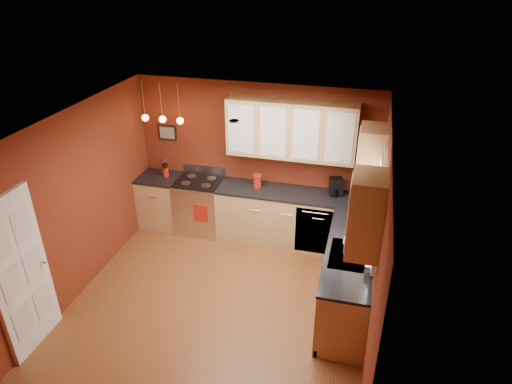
% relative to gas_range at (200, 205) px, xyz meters
% --- Properties ---
extents(floor, '(4.20, 4.20, 0.00)m').
position_rel_gas_range_xyz_m(floor, '(0.92, -1.80, -0.48)').
color(floor, brown).
rests_on(floor, ground).
extents(ceiling, '(4.00, 4.20, 0.02)m').
position_rel_gas_range_xyz_m(ceiling, '(0.92, -1.80, 2.12)').
color(ceiling, beige).
rests_on(ceiling, wall_back).
extents(wall_back, '(4.00, 0.02, 2.60)m').
position_rel_gas_range_xyz_m(wall_back, '(0.92, 0.30, 0.82)').
color(wall_back, maroon).
rests_on(wall_back, floor).
extents(wall_front, '(4.00, 0.02, 2.60)m').
position_rel_gas_range_xyz_m(wall_front, '(0.92, -3.90, 0.82)').
color(wall_front, maroon).
rests_on(wall_front, floor).
extents(wall_left, '(0.02, 4.20, 2.60)m').
position_rel_gas_range_xyz_m(wall_left, '(-1.08, -1.80, 0.82)').
color(wall_left, maroon).
rests_on(wall_left, floor).
extents(wall_right, '(0.02, 4.20, 2.60)m').
position_rel_gas_range_xyz_m(wall_right, '(2.92, -1.80, 0.82)').
color(wall_right, maroon).
rests_on(wall_right, floor).
extents(base_cabinets_back_left, '(0.70, 0.60, 0.90)m').
position_rel_gas_range_xyz_m(base_cabinets_back_left, '(-0.73, -0.00, -0.03)').
color(base_cabinets_back_left, tan).
rests_on(base_cabinets_back_left, floor).
extents(base_cabinets_back_right, '(2.54, 0.60, 0.90)m').
position_rel_gas_range_xyz_m(base_cabinets_back_right, '(1.65, -0.00, -0.03)').
color(base_cabinets_back_right, tan).
rests_on(base_cabinets_back_right, floor).
extents(base_cabinets_right, '(0.60, 2.10, 0.90)m').
position_rel_gas_range_xyz_m(base_cabinets_right, '(2.62, -1.35, -0.03)').
color(base_cabinets_right, tan).
rests_on(base_cabinets_right, floor).
extents(counter_back_left, '(0.70, 0.62, 0.04)m').
position_rel_gas_range_xyz_m(counter_back_left, '(-0.73, -0.00, 0.44)').
color(counter_back_left, black).
rests_on(counter_back_left, base_cabinets_back_left).
extents(counter_back_right, '(2.54, 0.62, 0.04)m').
position_rel_gas_range_xyz_m(counter_back_right, '(1.65, -0.00, 0.44)').
color(counter_back_right, black).
rests_on(counter_back_right, base_cabinets_back_right).
extents(counter_right, '(0.62, 2.10, 0.04)m').
position_rel_gas_range_xyz_m(counter_right, '(2.62, -1.35, 0.44)').
color(counter_right, black).
rests_on(counter_right, base_cabinets_right).
extents(gas_range, '(0.76, 0.64, 1.11)m').
position_rel_gas_range_xyz_m(gas_range, '(0.00, 0.00, 0.00)').
color(gas_range, silver).
rests_on(gas_range, floor).
extents(dishwasher_front, '(0.60, 0.02, 0.80)m').
position_rel_gas_range_xyz_m(dishwasher_front, '(2.02, -0.29, -0.03)').
color(dishwasher_front, silver).
rests_on(dishwasher_front, base_cabinets_back_right).
extents(sink, '(0.50, 0.70, 0.33)m').
position_rel_gas_range_xyz_m(sink, '(2.62, -1.50, 0.43)').
color(sink, gray).
rests_on(sink, counter_right).
extents(window, '(0.06, 1.02, 1.22)m').
position_rel_gas_range_xyz_m(window, '(2.89, -1.50, 1.21)').
color(window, white).
rests_on(window, wall_right).
extents(door_left_wall, '(0.12, 0.82, 2.05)m').
position_rel_gas_range_xyz_m(door_left_wall, '(-1.05, -3.00, 0.54)').
color(door_left_wall, white).
rests_on(door_left_wall, floor).
extents(upper_cabinets_back, '(2.00, 0.35, 0.90)m').
position_rel_gas_range_xyz_m(upper_cabinets_back, '(1.52, 0.12, 1.47)').
color(upper_cabinets_back, tan).
rests_on(upper_cabinets_back, wall_back).
extents(upper_cabinets_right, '(0.35, 1.95, 0.90)m').
position_rel_gas_range_xyz_m(upper_cabinets_right, '(2.75, -1.48, 1.47)').
color(upper_cabinets_right, tan).
rests_on(upper_cabinets_right, wall_right).
extents(wall_picture, '(0.32, 0.03, 0.26)m').
position_rel_gas_range_xyz_m(wall_picture, '(-0.63, 0.28, 1.17)').
color(wall_picture, black).
rests_on(wall_picture, wall_back).
extents(pendant_lights, '(0.71, 0.11, 0.66)m').
position_rel_gas_range_xyz_m(pendant_lights, '(-0.53, -0.05, 1.53)').
color(pendant_lights, gray).
rests_on(pendant_lights, ceiling).
extents(red_canister, '(0.15, 0.15, 0.22)m').
position_rel_gas_range_xyz_m(red_canister, '(1.01, 0.04, 0.57)').
color(red_canister, '#A21E11').
rests_on(red_canister, counter_back_right).
extents(red_vase, '(0.10, 0.10, 0.16)m').
position_rel_gas_range_xyz_m(red_vase, '(-0.61, 0.04, 0.54)').
color(red_vase, '#A21E11').
rests_on(red_vase, counter_back_left).
extents(flowers, '(0.13, 0.13, 0.20)m').
position_rel_gas_range_xyz_m(flowers, '(-0.61, 0.04, 0.70)').
color(flowers, '#A21E11').
rests_on(flowers, red_vase).
extents(coffee_maker, '(0.24, 0.24, 0.29)m').
position_rel_gas_range_xyz_m(coffee_maker, '(2.28, 0.09, 0.59)').
color(coffee_maker, black).
rests_on(coffee_maker, counter_back_right).
extents(soap_pump, '(0.12, 0.12, 0.20)m').
position_rel_gas_range_xyz_m(soap_pump, '(2.87, -1.86, 0.56)').
color(soap_pump, silver).
rests_on(soap_pump, counter_right).
extents(dish_towel, '(0.24, 0.02, 0.33)m').
position_rel_gas_range_xyz_m(dish_towel, '(0.13, -0.33, 0.04)').
color(dish_towel, '#A21E11').
rests_on(dish_towel, gas_range).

